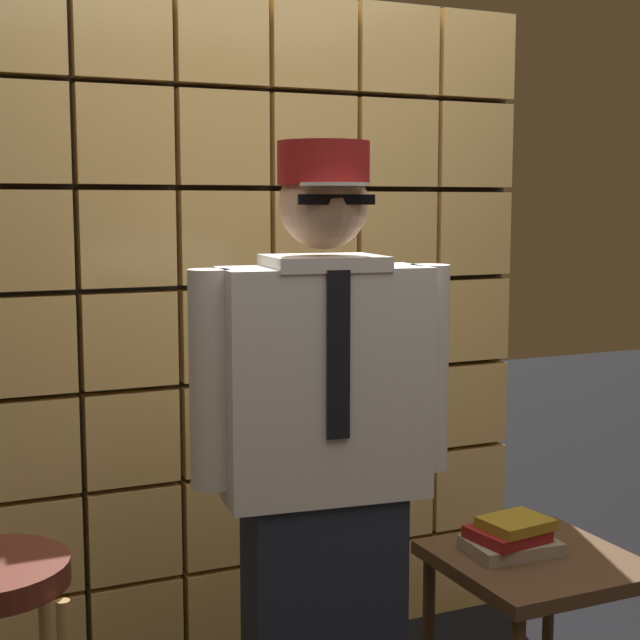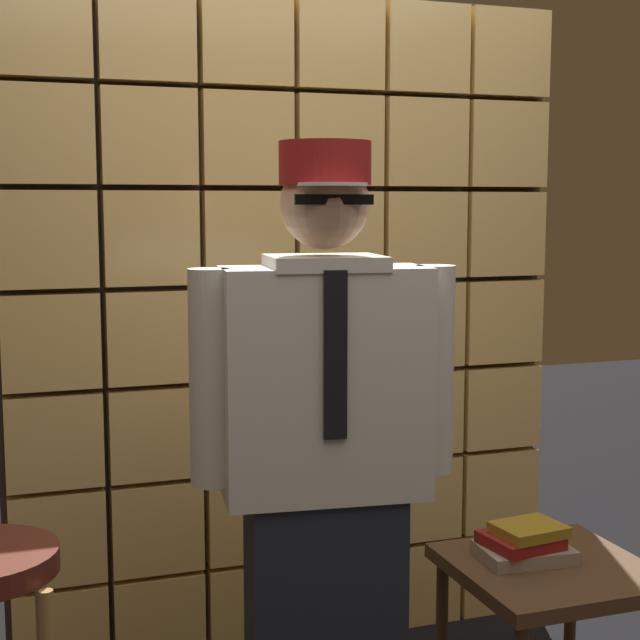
{
  "view_description": "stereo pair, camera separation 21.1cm",
  "coord_description": "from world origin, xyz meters",
  "views": [
    {
      "loc": [
        -1.16,
        -1.71,
        1.54
      ],
      "look_at": [
        -0.22,
        0.38,
        1.26
      ],
      "focal_mm": 53.52,
      "sensor_mm": 36.0,
      "label": 1
    },
    {
      "loc": [
        -0.97,
        -1.79,
        1.54
      ],
      "look_at": [
        -0.22,
        0.38,
        1.26
      ],
      "focal_mm": 53.52,
      "sensor_mm": 36.0,
      "label": 2
    }
  ],
  "objects": [
    {
      "name": "side_table",
      "position": [
        0.46,
        0.4,
        0.48
      ],
      "size": [
        0.52,
        0.52,
        0.55
      ],
      "color": "#513823",
      "rests_on": "ground"
    },
    {
      "name": "book_stack",
      "position": [
        0.41,
        0.45,
        0.6
      ],
      "size": [
        0.26,
        0.2,
        0.1
      ],
      "color": "gray",
      "rests_on": "side_table"
    },
    {
      "name": "glass_block_wall",
      "position": [
        -0.0,
        1.3,
        1.11
      ],
      "size": [
        1.94,
        0.1,
        2.26
      ],
      "color": "#F2C672",
      "rests_on": "ground"
    },
    {
      "name": "standing_person",
      "position": [
        -0.2,
        0.41,
        0.88
      ],
      "size": [
        0.68,
        0.31,
        1.69
      ],
      "rotation": [
        0.0,
        0.0,
        -0.12
      ],
      "color": "#1E2333",
      "rests_on": "ground"
    }
  ]
}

